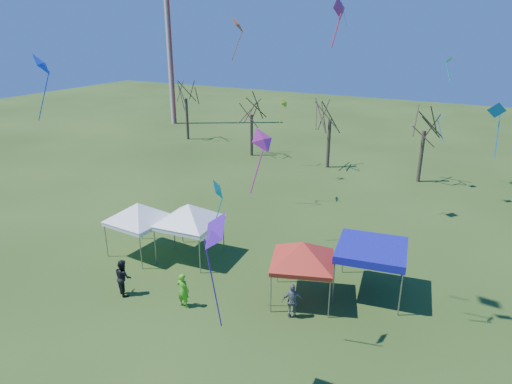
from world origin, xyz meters
TOP-DOWN VIEW (x-y plane):
  - ground at (0.00, 0.00)m, footprint 140.00×140.00m
  - radio_mast at (-28.00, 34.00)m, footprint 0.70×0.70m
  - tree_0 at (-20.85, 27.38)m, footprint 3.83×3.83m
  - tree_1 at (-10.77, 24.65)m, footprint 3.42×3.42m
  - tree_2 at (-2.37, 24.38)m, footprint 3.71×3.71m
  - tree_3 at (6.03, 24.04)m, footprint 3.59×3.59m
  - tent_white_west at (-6.24, 2.59)m, footprint 4.19×4.19m
  - tent_white_mid at (-3.38, 3.58)m, footprint 4.34×4.34m
  - tent_red at (4.04, 2.55)m, footprint 3.88×3.88m
  - tent_blue at (6.82, 4.69)m, footprint 3.79×3.79m
  - person_dark at (-4.06, -1.20)m, footprint 1.15×1.06m
  - person_green at (-0.74, -0.70)m, footprint 0.65×0.43m
  - person_grey at (4.24, 0.97)m, footprint 1.09×0.87m
  - kite_13 at (-6.41, 23.03)m, footprint 0.79×1.11m
  - kite_5 at (3.77, -4.63)m, footprint 1.61×1.50m
  - kite_11 at (-5.32, 12.81)m, footprint 1.33×1.60m
  - kite_19 at (7.65, 19.27)m, footprint 0.66×0.80m
  - kite_22 at (7.27, 23.12)m, footprint 0.78×0.78m
  - kite_27 at (3.83, -1.34)m, footprint 0.97×1.20m
  - kite_25 at (5.64, 1.08)m, footprint 0.42×0.80m
  - kite_14 at (-12.78, 2.76)m, footprint 1.60×1.76m
  - kite_17 at (11.15, 9.00)m, footprint 0.95×0.62m
  - kite_1 at (0.83, 0.27)m, footprint 0.82×1.11m

SIDE VIEW (x-z plane):
  - ground at x=0.00m, z-range 0.00..0.00m
  - person_grey at x=4.24m, z-range 0.00..1.73m
  - person_green at x=-0.74m, z-range 0.00..1.77m
  - person_dark at x=-4.06m, z-range 0.00..1.88m
  - tent_blue at x=6.82m, z-range 1.09..3.70m
  - tent_red at x=4.04m, z-range 1.11..4.72m
  - tent_white_west at x=-6.24m, z-range 1.14..4.84m
  - tent_white_mid at x=-3.38m, z-range 1.18..5.02m
  - tree_1 at x=-10.77m, z-range 2.02..9.56m
  - kite_22 at x=7.27m, z-range 4.67..7.08m
  - kite_13 at x=-6.41m, z-range 4.64..7.27m
  - kite_1 at x=0.83m, z-range 4.83..7.10m
  - tree_3 at x=6.03m, z-range 2.12..10.03m
  - tree_2 at x=-2.37m, z-range 2.20..10.38m
  - tree_0 at x=-20.85m, z-range 2.27..10.70m
  - kite_5 at x=3.77m, z-range 4.33..8.84m
  - kite_27 at x=3.83m, z-range 7.62..10.13m
  - kite_17 at x=11.15m, z-range 7.56..10.27m
  - kite_19 at x=7.65m, z-range 9.56..11.39m
  - kite_14 at x=-12.78m, z-range 8.71..12.60m
  - radio_mast at x=-28.00m, z-range 0.00..25.00m
  - kite_11 at x=-5.32m, z-range 11.33..14.30m
  - kite_25 at x=5.64m, z-range 12.47..14.23m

